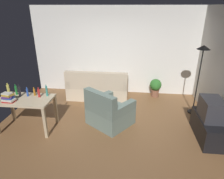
{
  "coord_description": "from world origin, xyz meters",
  "views": [
    {
      "loc": [
        0.62,
        -4.04,
        2.65
      ],
      "look_at": [
        0.1,
        0.5,
        0.75
      ],
      "focal_mm": 32.02,
      "sensor_mm": 36.0,
      "label": 1
    }
  ],
  "objects_px": {
    "book_stack": "(8,98)",
    "bottle_squat": "(8,90)",
    "torchiere_lamp": "(201,61)",
    "bottle_green": "(16,90)",
    "couch": "(98,89)",
    "potted_plant": "(155,87)",
    "bottle_dark": "(19,91)",
    "tv": "(212,109)",
    "bottle_amber": "(34,92)",
    "bottle_tall": "(47,91)",
    "armchair": "(109,112)",
    "desk": "(25,103)",
    "tv_stand": "(207,128)",
    "bottle_blue": "(27,92)",
    "bottle_red": "(39,93)"
  },
  "relations": [
    {
      "from": "desk",
      "to": "bottle_tall",
      "type": "xyz_separation_m",
      "value": [
        0.45,
        0.2,
        0.23
      ]
    },
    {
      "from": "bottle_dark",
      "to": "bottle_amber",
      "type": "height_order",
      "value": "bottle_dark"
    },
    {
      "from": "bottle_green",
      "to": "bottle_amber",
      "type": "bearing_deg",
      "value": -0.59
    },
    {
      "from": "tv",
      "to": "bottle_red",
      "type": "distance_m",
      "value": 3.74
    },
    {
      "from": "torchiere_lamp",
      "to": "bottle_amber",
      "type": "bearing_deg",
      "value": -165.28
    },
    {
      "from": "armchair",
      "to": "bottle_dark",
      "type": "distance_m",
      "value": 2.1
    },
    {
      "from": "bottle_amber",
      "to": "bottle_tall",
      "type": "height_order",
      "value": "bottle_tall"
    },
    {
      "from": "tv",
      "to": "book_stack",
      "type": "relative_size",
      "value": 2.14
    },
    {
      "from": "tv_stand",
      "to": "bottle_squat",
      "type": "bearing_deg",
      "value": 89.02
    },
    {
      "from": "torchiere_lamp",
      "to": "bottle_green",
      "type": "bearing_deg",
      "value": -166.79
    },
    {
      "from": "torchiere_lamp",
      "to": "bottle_blue",
      "type": "bearing_deg",
      "value": -165.05
    },
    {
      "from": "tv_stand",
      "to": "tv",
      "type": "xyz_separation_m",
      "value": [
        0.0,
        0.0,
        0.46
      ]
    },
    {
      "from": "desk",
      "to": "bottle_amber",
      "type": "bearing_deg",
      "value": 53.13
    },
    {
      "from": "couch",
      "to": "book_stack",
      "type": "bearing_deg",
      "value": 52.64
    },
    {
      "from": "potted_plant",
      "to": "bottle_red",
      "type": "bearing_deg",
      "value": -143.85
    },
    {
      "from": "couch",
      "to": "bottle_blue",
      "type": "relative_size",
      "value": 8.21
    },
    {
      "from": "tv",
      "to": "bottle_green",
      "type": "bearing_deg",
      "value": 88.55
    },
    {
      "from": "armchair",
      "to": "tv",
      "type": "bearing_deg",
      "value": -151.18
    },
    {
      "from": "tv",
      "to": "bottle_red",
      "type": "relative_size",
      "value": 2.6
    },
    {
      "from": "tv_stand",
      "to": "armchair",
      "type": "bearing_deg",
      "value": 82.41
    },
    {
      "from": "bottle_red",
      "to": "bottle_blue",
      "type": "bearing_deg",
      "value": 177.48
    },
    {
      "from": "tv",
      "to": "bottle_amber",
      "type": "xyz_separation_m",
      "value": [
        -3.88,
        0.1,
        0.15
      ]
    },
    {
      "from": "potted_plant",
      "to": "bottle_tall",
      "type": "distance_m",
      "value": 3.35
    },
    {
      "from": "couch",
      "to": "bottle_squat",
      "type": "distance_m",
      "value": 2.52
    },
    {
      "from": "potted_plant",
      "to": "bottle_dark",
      "type": "bearing_deg",
      "value": -147.64
    },
    {
      "from": "torchiere_lamp",
      "to": "book_stack",
      "type": "xyz_separation_m",
      "value": [
        -4.27,
        -1.39,
        -0.56
      ]
    },
    {
      "from": "couch",
      "to": "potted_plant",
      "type": "relative_size",
      "value": 3.22
    },
    {
      "from": "bottle_squat",
      "to": "bottle_green",
      "type": "height_order",
      "value": "bottle_squat"
    },
    {
      "from": "couch",
      "to": "tv",
      "type": "bearing_deg",
      "value": 146.88
    },
    {
      "from": "bottle_squat",
      "to": "torchiere_lamp",
      "type": "bearing_deg",
      "value": 13.14
    },
    {
      "from": "bottle_squat",
      "to": "bottle_green",
      "type": "relative_size",
      "value": 1.13
    },
    {
      "from": "tv",
      "to": "bottle_green",
      "type": "relative_size",
      "value": 2.38
    },
    {
      "from": "desk",
      "to": "book_stack",
      "type": "relative_size",
      "value": 4.28
    },
    {
      "from": "couch",
      "to": "armchair",
      "type": "relative_size",
      "value": 1.5
    },
    {
      "from": "tv",
      "to": "bottle_squat",
      "type": "relative_size",
      "value": 2.1
    },
    {
      "from": "bottle_green",
      "to": "book_stack",
      "type": "relative_size",
      "value": 0.9
    },
    {
      "from": "bottle_tall",
      "to": "book_stack",
      "type": "height_order",
      "value": "bottle_tall"
    },
    {
      "from": "armchair",
      "to": "bottle_tall",
      "type": "relative_size",
      "value": 4.42
    },
    {
      "from": "bottle_dark",
      "to": "tv",
      "type": "bearing_deg",
      "value": -0.33
    },
    {
      "from": "desk",
      "to": "book_stack",
      "type": "height_order",
      "value": "book_stack"
    },
    {
      "from": "couch",
      "to": "bottle_squat",
      "type": "relative_size",
      "value": 6.42
    },
    {
      "from": "bottle_tall",
      "to": "potted_plant",
      "type": "bearing_deg",
      "value": 36.79
    },
    {
      "from": "book_stack",
      "to": "potted_plant",
      "type": "bearing_deg",
      "value": 35.2
    },
    {
      "from": "couch",
      "to": "bottle_dark",
      "type": "bearing_deg",
      "value": 49.91
    },
    {
      "from": "desk",
      "to": "armchair",
      "type": "height_order",
      "value": "armchair"
    },
    {
      "from": "book_stack",
      "to": "bottle_squat",
      "type": "bearing_deg",
      "value": 120.78
    },
    {
      "from": "bottle_squat",
      "to": "bottle_tall",
      "type": "height_order",
      "value": "bottle_squat"
    },
    {
      "from": "tv_stand",
      "to": "bottle_red",
      "type": "relative_size",
      "value": 4.77
    },
    {
      "from": "bottle_green",
      "to": "bottle_blue",
      "type": "height_order",
      "value": "bottle_green"
    },
    {
      "from": "bottle_squat",
      "to": "bottle_blue",
      "type": "xyz_separation_m",
      "value": [
        0.47,
        -0.03,
        -0.03
      ]
    }
  ]
}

